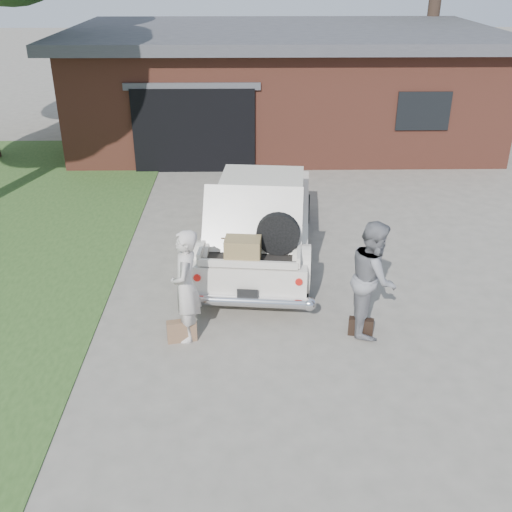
{
  "coord_description": "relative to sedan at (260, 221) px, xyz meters",
  "views": [
    {
      "loc": [
        -0.15,
        -7.57,
        5.19
      ],
      "look_at": [
        0.0,
        0.6,
        1.1
      ],
      "focal_mm": 42.0,
      "sensor_mm": 36.0,
      "label": 1
    }
  ],
  "objects": [
    {
      "name": "suitcase_left",
      "position": [
        -1.24,
        -2.86,
        -0.56
      ],
      "size": [
        0.46,
        0.23,
        0.34
      ],
      "primitive_type": "cube",
      "rotation": [
        0.0,
        0.0,
        0.2
      ],
      "color": "#845F43",
      "rests_on": "ground"
    },
    {
      "name": "woman_right",
      "position": [
        1.64,
        -2.58,
        0.17
      ],
      "size": [
        0.78,
        0.95,
        1.8
      ],
      "primitive_type": "imported",
      "rotation": [
        0.0,
        0.0,
        1.45
      ],
      "color": "gray",
      "rests_on": "ground"
    },
    {
      "name": "woman_left",
      "position": [
        -1.15,
        -2.76,
        0.15
      ],
      "size": [
        0.43,
        0.65,
        1.76
      ],
      "primitive_type": "imported",
      "rotation": [
        0.0,
        0.0,
        -1.58
      ],
      "color": "beige",
      "rests_on": "ground"
    },
    {
      "name": "sedan",
      "position": [
        0.0,
        0.0,
        0.0
      ],
      "size": [
        2.38,
        5.1,
        1.89
      ],
      "rotation": [
        0.0,
        0.0,
        -0.1
      ],
      "color": "beige",
      "rests_on": "ground"
    },
    {
      "name": "suitcase_right",
      "position": [
        1.48,
        -2.76,
        -0.58
      ],
      "size": [
        0.39,
        0.21,
        0.29
      ],
      "primitive_type": "cube",
      "rotation": [
        0.0,
        0.0,
        -0.25
      ],
      "color": "black",
      "rests_on": "ground"
    },
    {
      "name": "house",
      "position": [
        0.87,
        8.64,
        0.94
      ],
      "size": [
        12.8,
        7.8,
        3.3
      ],
      "color": "brown",
      "rests_on": "ground"
    },
    {
      "name": "ground",
      "position": [
        -0.11,
        -2.83,
        -0.73
      ],
      "size": [
        90.0,
        90.0,
        0.0
      ],
      "primitive_type": "plane",
      "color": "gray",
      "rests_on": "ground"
    }
  ]
}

